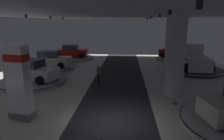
{
  "coord_description": "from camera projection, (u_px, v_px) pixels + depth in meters",
  "views": [
    {
      "loc": [
        0.65,
        -9.19,
        4.9
      ],
      "look_at": [
        -0.41,
        5.55,
        1.4
      ],
      "focal_mm": 32.24,
      "sensor_mm": 36.0,
      "label": 1
    }
  ],
  "objects": [
    {
      "name": "ground",
      "position": [
        112.0,
        123.0,
        10.1
      ],
      "size": [
        24.0,
        44.0,
        0.06
      ],
      "color": "silver"
    },
    {
      "name": "ceiling_with_spotlights",
      "position": [
        112.0,
        7.0,
        8.81
      ],
      "size": [
        24.0,
        44.0,
        0.39
      ],
      "color": "silver"
    },
    {
      "name": "column_right",
      "position": [
        175.0,
        56.0,
        13.37
      ],
      "size": [
        1.34,
        1.34,
        5.5
      ],
      "color": "silver",
      "rests_on": "ground"
    },
    {
      "name": "brand_sign_pylon",
      "position": [
        19.0,
        82.0,
        10.1
      ],
      "size": [
        1.38,
        0.92,
        3.86
      ],
      "color": "slate",
      "rests_on": "ground"
    },
    {
      "name": "display_platform_mid_left",
      "position": [
        33.0,
        81.0,
        16.57
      ],
      "size": [
        5.45,
        5.45,
        0.29
      ],
      "color": "#B7B7BC",
      "rests_on": "ground"
    },
    {
      "name": "display_car_mid_left",
      "position": [
        32.0,
        71.0,
        16.37
      ],
      "size": [
        4.5,
        2.97,
        1.71
      ],
      "color": "silver",
      "rests_on": "display_platform_mid_left"
    },
    {
      "name": "display_platform_far_right",
      "position": [
        194.0,
        70.0,
        20.58
      ],
      "size": [
        5.68,
        5.68,
        0.32
      ],
      "color": "#333338",
      "rests_on": "ground"
    },
    {
      "name": "pickup_truck_far_right",
      "position": [
        194.0,
        59.0,
        20.64
      ],
      "size": [
        3.09,
        5.49,
        2.3
      ],
      "color": "silver",
      "rests_on": "display_platform_far_right"
    },
    {
      "name": "display_platform_deep_right",
      "position": [
        176.0,
        59.0,
        26.68
      ],
      "size": [
        5.11,
        5.11,
        0.32
      ],
      "color": "#B7B7BC",
      "rests_on": "ground"
    },
    {
      "name": "display_car_deep_right",
      "position": [
        177.0,
        52.0,
        26.45
      ],
      "size": [
        4.54,
        3.69,
        1.71
      ],
      "color": "maroon",
      "rests_on": "display_platform_deep_right"
    },
    {
      "name": "display_platform_far_left",
      "position": [
        51.0,
        68.0,
        21.61
      ],
      "size": [
        5.24,
        5.24,
        0.27
      ],
      "color": "#B7B7BC",
      "rests_on": "ground"
    },
    {
      "name": "display_car_far_left",
      "position": [
        50.0,
        60.0,
        21.41
      ],
      "size": [
        4.27,
        2.27,
        1.71
      ],
      "color": "silver",
      "rests_on": "display_platform_far_left"
    },
    {
      "name": "display_platform_deep_left",
      "position": [
        72.0,
        58.0,
        27.23
      ],
      "size": [
        5.88,
        5.88,
        0.31
      ],
      "color": "#B7B7BC",
      "rests_on": "ground"
    },
    {
      "name": "display_car_deep_left",
      "position": [
        72.0,
        52.0,
        27.02
      ],
      "size": [
        4.32,
        2.41,
        1.71
      ],
      "color": "red",
      "rests_on": "display_platform_deep_left"
    },
    {
      "name": "visitor_walking_near",
      "position": [
        98.0,
        73.0,
        16.36
      ],
      "size": [
        0.32,
        0.32,
        1.59
      ],
      "color": "black",
      "rests_on": "ground"
    },
    {
      "name": "stanchion_c",
      "position": [
        176.0,
        98.0,
        12.32
      ],
      "size": [
        0.28,
        0.28,
        1.01
      ],
      "color": "#333338",
      "rests_on": "ground"
    }
  ]
}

